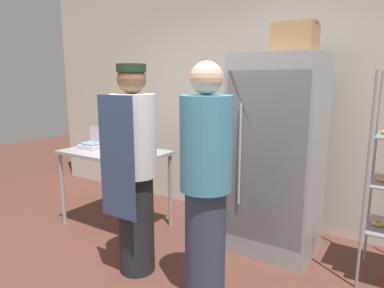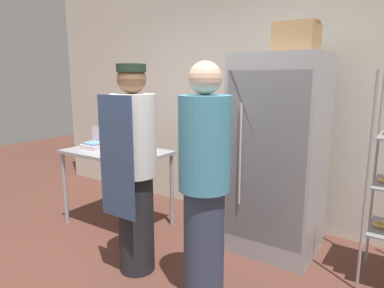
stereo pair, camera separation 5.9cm
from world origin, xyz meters
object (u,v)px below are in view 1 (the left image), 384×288
object	(u,v)px
blender_pitcher	(113,135)
person_customer	(206,183)
donut_box	(92,145)
person_baker	(134,168)
refrigerator	(276,156)
cardboard_storage_box	(295,38)

from	to	relation	value
blender_pitcher	person_customer	xyz separation A→B (m)	(1.76, -0.80, -0.09)
donut_box	person_customer	xyz separation A→B (m)	(1.82, -0.52, -0.01)
person_baker	person_customer	world-z (taller)	person_customer
blender_pitcher	person_baker	distance (m)	1.34
person_baker	refrigerator	bearing A→B (deg)	50.52
donut_box	person_customer	size ratio (longest dim) A/B	0.14
refrigerator	cardboard_storage_box	bearing A→B (deg)	-3.50
donut_box	person_customer	world-z (taller)	person_customer
blender_pitcher	cardboard_storage_box	distance (m)	2.30
refrigerator	person_baker	bearing A→B (deg)	-129.48
donut_box	person_baker	size ratio (longest dim) A/B	0.14
refrigerator	person_baker	distance (m)	1.34
refrigerator	donut_box	size ratio (longest dim) A/B	7.46
blender_pitcher	person_customer	world-z (taller)	person_customer
blender_pitcher	person_baker	bearing A→B (deg)	-37.08
refrigerator	blender_pitcher	distance (m)	1.94
refrigerator	person_baker	xyz separation A→B (m)	(-0.85, -1.04, -0.02)
refrigerator	cardboard_storage_box	xyz separation A→B (m)	(0.12, -0.01, 1.07)
person_customer	person_baker	bearing A→B (deg)	-179.45
blender_pitcher	refrigerator	bearing A→B (deg)	6.76
person_baker	donut_box	bearing A→B (deg)	154.74
donut_box	cardboard_storage_box	bearing A→B (deg)	13.33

